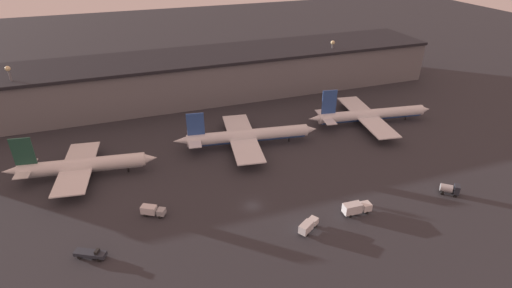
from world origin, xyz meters
TOP-DOWN VIEW (x-y plane):
  - ground at (0.00, 0.00)m, footprint 600.00×600.00m
  - terminal_building at (0.00, 81.68)m, footprint 217.66×31.00m
  - airplane_0 at (-42.81, 30.51)m, footprint 43.63×30.61m
  - airplane_1 at (9.05, 32.29)m, footprint 49.14×36.10m
  - airplane_2 at (58.20, 33.36)m, footprint 49.09×38.03m
  - service_vehicle_0 at (24.11, -11.97)m, footprint 7.64×2.71m
  - service_vehicle_1 at (-25.57, 4.86)m, footprint 6.43×4.91m
  - service_vehicle_2 at (-40.46, -5.70)m, footprint 7.33×5.29m
  - service_vehicle_3 at (9.50, -13.94)m, footprint 6.42×5.14m
  - service_vehicle_4 at (53.37, -13.19)m, footprint 5.21×4.88m
  - lamp_post_0 at (-63.86, 72.45)m, footprint 1.80×1.80m
  - lamp_post_1 at (62.38, 72.45)m, footprint 1.80×1.80m

SIDE VIEW (x-z plane):
  - ground at x=0.00m, z-range 0.00..0.00m
  - service_vehicle_2 at x=-40.46m, z-range -0.07..2.38m
  - service_vehicle_1 at x=-25.57m, z-range 0.20..3.01m
  - service_vehicle_3 at x=9.50m, z-range 0.20..3.09m
  - service_vehicle_4 at x=53.37m, z-range 0.14..3.38m
  - service_vehicle_0 at x=24.11m, z-range 0.21..3.49m
  - airplane_2 at x=58.20m, z-range -3.80..10.74m
  - airplane_1 at x=9.05m, z-range -3.12..10.34m
  - airplane_0 at x=-42.81m, z-range -3.49..10.83m
  - terminal_building at x=0.00m, z-range 0.04..18.36m
  - lamp_post_1 at x=62.38m, z-range 3.22..24.90m
  - lamp_post_0 at x=-63.86m, z-range 3.33..26.93m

